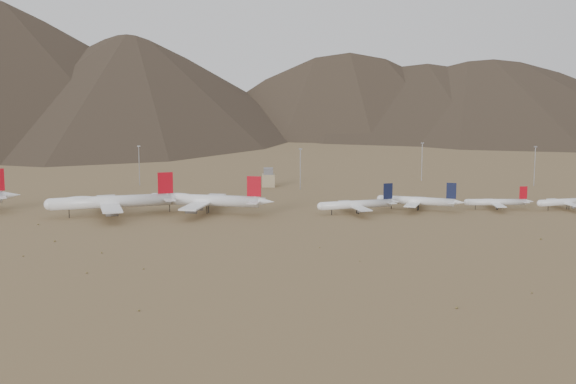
{
  "coord_description": "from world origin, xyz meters",
  "views": [
    {
      "loc": [
        23.71,
        -384.91,
        73.51
      ],
      "look_at": [
        39.15,
        30.0,
        10.21
      ],
      "focal_mm": 50.0,
      "sensor_mm": 36.0,
      "label": 1
    }
  ],
  "objects_px": {
    "widebody_east": "(206,200)",
    "control_tower": "(268,178)",
    "widebody_centre": "(112,202)",
    "narrowbody_b": "(419,201)",
    "narrowbody_a": "(358,204)"
  },
  "relations": [
    {
      "from": "widebody_centre",
      "to": "narrowbody_b",
      "type": "xyz_separation_m",
      "value": [
        159.4,
        10.38,
        -2.35
      ]
    },
    {
      "from": "widebody_east",
      "to": "narrowbody_a",
      "type": "relative_size",
      "value": 1.47
    },
    {
      "from": "widebody_east",
      "to": "narrowbody_b",
      "type": "distance_m",
      "value": 112.16
    },
    {
      "from": "widebody_east",
      "to": "narrowbody_b",
      "type": "relative_size",
      "value": 1.49
    },
    {
      "from": "widebody_east",
      "to": "narrowbody_a",
      "type": "distance_m",
      "value": 78.77
    },
    {
      "from": "control_tower",
      "to": "widebody_centre",
      "type": "bearing_deg",
      "value": -128.9
    },
    {
      "from": "widebody_centre",
      "to": "narrowbody_b",
      "type": "distance_m",
      "value": 159.75
    },
    {
      "from": "narrowbody_a",
      "to": "control_tower",
      "type": "xyz_separation_m",
      "value": [
        -45.16,
        98.92,
        0.38
      ]
    },
    {
      "from": "widebody_centre",
      "to": "control_tower",
      "type": "distance_m",
      "value": 128.75
    },
    {
      "from": "narrowbody_a",
      "to": "control_tower",
      "type": "distance_m",
      "value": 108.75
    },
    {
      "from": "narrowbody_b",
      "to": "control_tower",
      "type": "distance_m",
      "value": 119.32
    },
    {
      "from": "widebody_centre",
      "to": "narrowbody_a",
      "type": "distance_m",
      "value": 126.03
    },
    {
      "from": "widebody_east",
      "to": "narrowbody_a",
      "type": "bearing_deg",
      "value": 11.26
    },
    {
      "from": "widebody_east",
      "to": "control_tower",
      "type": "height_order",
      "value": "widebody_east"
    },
    {
      "from": "widebody_east",
      "to": "control_tower",
      "type": "relative_size",
      "value": 5.53
    }
  ]
}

